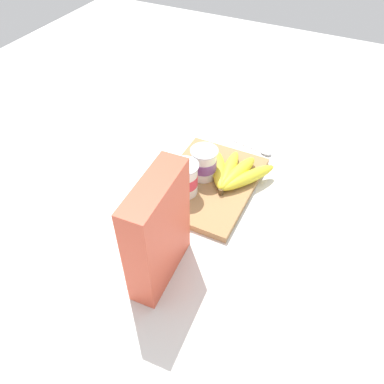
{
  "coord_description": "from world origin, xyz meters",
  "views": [
    {
      "loc": [
        -0.72,
        -0.3,
        0.74
      ],
      "look_at": [
        -0.1,
        0.0,
        0.07
      ],
      "focal_mm": 35.98,
      "sensor_mm": 36.0,
      "label": 1
    }
  ],
  "objects": [
    {
      "name": "yogurt_cup_front",
      "position": [
        -0.07,
        0.04,
        0.07
      ],
      "size": [
        0.08,
        0.08,
        0.09
      ],
      "color": "white",
      "rests_on": "cutting_board"
    },
    {
      "name": "banana_bunch",
      "position": [
        0.04,
        -0.06,
        0.04
      ],
      "size": [
        0.18,
        0.2,
        0.04
      ],
      "color": "yellow",
      "rests_on": "cutting_board"
    },
    {
      "name": "yogurt_cup_back",
      "position": [
        0.02,
        0.02,
        0.06
      ],
      "size": [
        0.08,
        0.08,
        0.09
      ],
      "color": "white",
      "rests_on": "cutting_board"
    },
    {
      "name": "spoon",
      "position": [
        0.21,
        -0.07,
        0.01
      ],
      "size": [
        0.04,
        0.13,
        0.01
      ],
      "color": "silver",
      "rests_on": "ground_plane"
    },
    {
      "name": "ground_plane",
      "position": [
        0.0,
        0.0,
        0.0
      ],
      "size": [
        2.4,
        2.4,
        0.0
      ],
      "primitive_type": "plane",
      "color": "silver"
    },
    {
      "name": "cutting_board",
      "position": [
        0.0,
        0.0,
        0.01
      ],
      "size": [
        0.33,
        0.24,
        0.02
      ],
      "primitive_type": "cube",
      "color": "#A37A4C",
      "rests_on": "ground_plane"
    },
    {
      "name": "cereal_box",
      "position": [
        -0.3,
        -0.02,
        0.13
      ],
      "size": [
        0.19,
        0.07,
        0.27
      ],
      "primitive_type": "cube",
      "rotation": [
        0.0,
        0.0,
        3.19
      ],
      "color": "#D85138",
      "rests_on": "ground_plane"
    }
  ]
}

